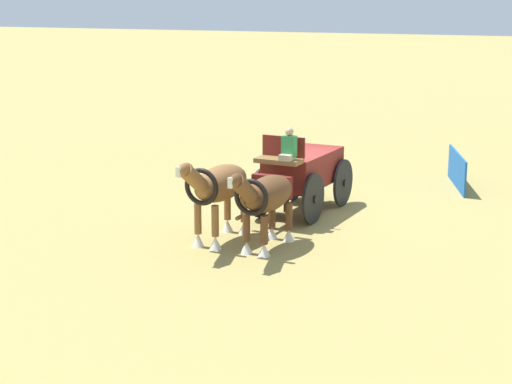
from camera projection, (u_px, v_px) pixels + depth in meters
ground_plane at (303, 211)px, 23.92m from camera, size 220.00×220.00×0.00m
show_wagon at (301, 171)px, 23.51m from camera, size 5.81×1.88×2.66m
draft_horse_near at (265, 197)px, 20.09m from camera, size 3.05×0.98×2.15m
draft_horse_off at (218, 187)px, 20.65m from camera, size 3.19×1.02×2.28m
sponsor_banner at (457, 170)px, 26.89m from camera, size 3.04×1.12×1.10m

